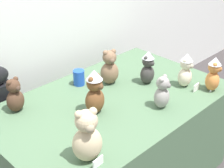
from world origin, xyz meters
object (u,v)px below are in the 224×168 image
object	(u,v)px
teddy_bear_cocoa	(15,96)
teddy_bear_ash	(162,93)
display_table	(112,143)
teddy_bear_charcoal	(148,68)
teddy_bear_sand	(87,137)
teddy_bear_mocha	(110,68)
party_cup_blue	(79,78)
teddy_bear_ginger	(213,74)
teddy_bear_chestnut	(95,92)
teddy_bear_cream	(186,70)

from	to	relation	value
teddy_bear_cocoa	teddy_bear_ash	size ratio (longest dim) A/B	1.03
display_table	teddy_bear_charcoal	distance (m)	0.59
display_table	teddy_bear_charcoal	xyz separation A→B (m)	(0.35, -0.01, 0.48)
teddy_bear_sand	teddy_bear_ash	bearing A→B (deg)	25.69
teddy_bear_sand	display_table	bearing A→B (deg)	55.11
teddy_bear_mocha	teddy_bear_charcoal	bearing A→B (deg)	-24.10
teddy_bear_sand	teddy_bear_ash	size ratio (longest dim) A/B	1.36
teddy_bear_mocha	teddy_bear_ash	world-z (taller)	teddy_bear_mocha
teddy_bear_mocha	teddy_bear_sand	distance (m)	0.82
teddy_bear_ash	teddy_bear_mocha	bearing A→B (deg)	76.56
teddy_bear_charcoal	teddy_bear_sand	bearing A→B (deg)	-163.93
teddy_bear_sand	party_cup_blue	world-z (taller)	teddy_bear_sand
teddy_bear_cocoa	display_table	bearing A→B (deg)	-46.59
teddy_bear_mocha	teddy_bear_ginger	size ratio (longest dim) A/B	1.05
teddy_bear_ash	teddy_bear_ginger	size ratio (longest dim) A/B	0.89
teddy_bear_ginger	display_table	bearing A→B (deg)	115.44
party_cup_blue	teddy_bear_cocoa	bearing A→B (deg)	178.54
teddy_bear_charcoal	party_cup_blue	world-z (taller)	teddy_bear_charcoal
teddy_bear_chestnut	teddy_bear_mocha	bearing A→B (deg)	19.86
teddy_bear_charcoal	teddy_bear_chestnut	size ratio (longest dim) A/B	0.85
teddy_bear_mocha	teddy_bear_cream	xyz separation A→B (m)	(0.35, -0.40, 0.00)
teddy_bear_sand	teddy_bear_chestnut	xyz separation A→B (m)	(0.32, 0.30, 0.00)
display_table	teddy_bear_mocha	size ratio (longest dim) A/B	6.11
teddy_bear_ash	party_cup_blue	distance (m)	0.63
teddy_bear_charcoal	party_cup_blue	size ratio (longest dim) A/B	2.23
teddy_bear_mocha	teddy_bear_cream	size ratio (longest dim) A/B	1.05
teddy_bear_cocoa	teddy_bear_ash	world-z (taller)	teddy_bear_cocoa
teddy_bear_mocha	teddy_bear_cream	world-z (taller)	teddy_bear_mocha
teddy_bear_cocoa	teddy_bear_mocha	distance (m)	0.68
teddy_bear_chestnut	party_cup_blue	size ratio (longest dim) A/B	2.64
teddy_bear_chestnut	party_cup_blue	distance (m)	0.39
teddy_bear_sand	teddy_bear_ginger	bearing A→B (deg)	18.46
teddy_bear_ash	party_cup_blue	bearing A→B (deg)	91.98
display_table	teddy_bear_ash	world-z (taller)	teddy_bear_ash
teddy_bear_cream	teddy_bear_sand	distance (m)	1.00
teddy_bear_ginger	party_cup_blue	bearing A→B (deg)	99.34
display_table	teddy_bear_mocha	bearing A→B (deg)	49.39
teddy_bear_mocha	teddy_bear_ginger	bearing A→B (deg)	-32.81
teddy_bear_sand	party_cup_blue	size ratio (longest dim) A/B	2.72
teddy_bear_mocha	teddy_bear_charcoal	xyz separation A→B (m)	(0.19, -0.19, -0.00)
display_table	teddy_bear_charcoal	size ratio (longest dim) A/B	6.44
teddy_bear_chestnut	party_cup_blue	world-z (taller)	teddy_bear_chestnut
teddy_bear_cocoa	teddy_bear_sand	distance (m)	0.65
teddy_bear_ginger	teddy_bear_sand	bearing A→B (deg)	145.50
teddy_bear_cocoa	teddy_bear_ginger	world-z (taller)	teddy_bear_ginger
teddy_bear_charcoal	teddy_bear_ginger	world-z (taller)	teddy_bear_ginger
teddy_bear_mocha	display_table	bearing A→B (deg)	-110.73
teddy_bear_chestnut	display_table	bearing A→B (deg)	-3.59
display_table	teddy_bear_sand	xyz separation A→B (m)	(-0.49, -0.32, 0.50)
display_table	teddy_bear_cocoa	size ratio (longest dim) A/B	7.01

